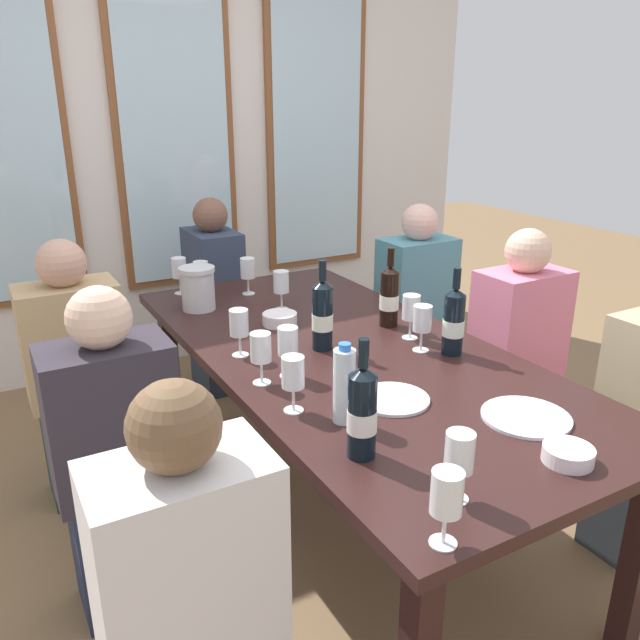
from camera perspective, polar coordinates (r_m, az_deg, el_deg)
ground_plane at (r=2.70m, az=2.27°, el=-17.37°), size 12.00×12.00×0.00m
back_wall_with_windows at (r=3.98m, az=-13.20°, el=16.67°), size 4.20×0.10×2.90m
dining_table at (r=2.36m, az=2.49°, el=-4.26°), size 1.00×2.14×0.74m
white_plate_0 at (r=1.94m, az=18.17°, el=-8.35°), size 0.26×0.26×0.01m
white_plate_1 at (r=1.96m, az=6.61°, el=-7.12°), size 0.23×0.23×0.01m
metal_pitcher at (r=2.78m, az=-11.02°, el=2.86°), size 0.16×0.16×0.19m
wine_bottle_0 at (r=2.29m, az=12.03°, el=-0.12°), size 0.08×0.08×0.32m
wine_bottle_1 at (r=1.61m, az=3.84°, el=-8.34°), size 0.08×0.08×0.33m
wine_bottle_2 at (r=2.28m, az=0.22°, el=0.44°), size 0.08×0.08×0.34m
wine_bottle_3 at (r=2.54m, az=6.31°, el=2.16°), size 0.08×0.08×0.32m
tasting_bowl_0 at (r=1.76m, az=21.57°, el=-11.27°), size 0.13×0.13×0.04m
tasting_bowl_1 at (r=2.57m, az=-3.67°, el=0.11°), size 0.14×0.14×0.05m
water_bottle at (r=1.78m, az=2.21°, el=-5.92°), size 0.06×0.06×0.24m
wine_glass_0 at (r=2.93m, az=-10.74°, el=4.24°), size 0.07×0.07×0.17m
wine_glass_1 at (r=1.49m, az=12.52°, el=-11.91°), size 0.07×0.07×0.17m
wine_glass_2 at (r=1.84m, az=-2.46°, el=-4.88°), size 0.07×0.07×0.17m
wine_glass_3 at (r=2.30m, az=9.26°, el=-0.05°), size 0.07×0.07×0.17m
wine_glass_4 at (r=3.02m, az=-12.67°, el=4.56°), size 0.07×0.07×0.17m
wine_glass_5 at (r=2.06m, az=-2.93°, el=-2.04°), size 0.07×0.07×0.17m
wine_glass_6 at (r=1.35m, az=11.42°, el=-15.24°), size 0.07×0.07×0.17m
wine_glass_7 at (r=2.02m, az=-5.39°, el=-2.61°), size 0.07×0.07×0.17m
wine_glass_8 at (r=2.96m, az=-6.58°, el=4.53°), size 0.07×0.07×0.17m
wine_glass_9 at (r=2.73m, az=-3.54°, el=3.39°), size 0.07×0.07×0.17m
wine_glass_10 at (r=2.41m, az=8.26°, el=0.94°), size 0.07×0.07×0.17m
wine_glass_11 at (r=2.25m, az=-7.35°, el=-0.44°), size 0.07×0.07×0.17m
seated_person_0 at (r=2.14m, az=-17.91°, el=-12.28°), size 0.38×0.24×1.11m
seated_person_1 at (r=2.91m, az=17.32°, el=-3.44°), size 0.38×0.24×1.11m
seated_person_2 at (r=2.78m, az=-21.12°, el=-5.03°), size 0.38×0.24×1.11m
seated_person_3 at (r=3.41m, az=8.59°, el=0.64°), size 0.38×0.24×1.11m
seated_person_4 at (r=1.57m, az=-11.58°, el=-25.24°), size 0.38×0.24×1.11m
seated_person_6 at (r=3.61m, az=-9.47°, el=1.69°), size 0.24×0.38×1.11m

